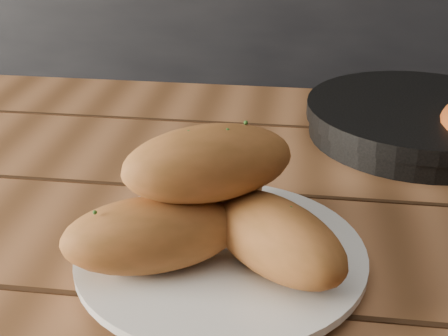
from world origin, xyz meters
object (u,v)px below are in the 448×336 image
table (269,318)px  plate (221,257)px  skillet (420,120)px  bread_rolls (214,206)px

table → plate: size_ratio=6.11×
skillet → table: bearing=-121.4°
bread_rolls → plate: bearing=31.0°
table → bread_rolls: bread_rolls is taller
bread_rolls → table: bearing=42.3°
plate → bread_rolls: (-0.01, -0.00, 0.05)m
table → bread_rolls: bearing=-137.7°
plate → bread_rolls: size_ratio=0.99×
table → skillet: skillet is taller
table → skillet: bearing=58.6°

